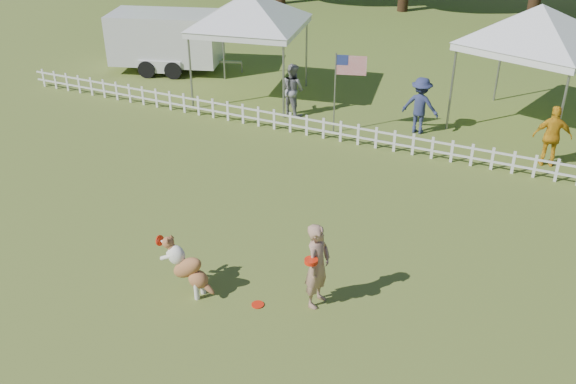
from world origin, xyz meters
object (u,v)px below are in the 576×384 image
object	(u,v)px
frisbee_on_turf	(258,305)
canopy_tent_right	(530,70)
spectator_a	(292,89)
canopy_tent_left	(251,47)
spectator_c	(552,136)
cargo_trailer	(166,41)
handler	(318,265)
dog	(188,268)
spectator_b	(420,105)
flag_pole	(335,94)

from	to	relation	value
frisbee_on_turf	canopy_tent_right	size ratio (longest dim) A/B	0.07
spectator_a	canopy_tent_left	bearing A→B (deg)	-4.66
frisbee_on_turf	canopy_tent_right	xyz separation A→B (m)	(3.10, 10.30, 1.68)
spectator_c	cargo_trailer	bearing A→B (deg)	-22.83
handler	cargo_trailer	distance (m)	14.01
handler	spectator_a	distance (m)	8.95
spectator_c	dog	bearing A→B (deg)	44.64
handler	canopy_tent_left	bearing A→B (deg)	38.27
canopy_tent_right	spectator_b	size ratio (longest dim) A/B	2.13
canopy_tent_right	flag_pole	bearing A→B (deg)	-134.47
dog	spectator_b	bearing A→B (deg)	82.03
handler	cargo_trailer	bearing A→B (deg)	49.13
spectator_b	canopy_tent_right	bearing A→B (deg)	-145.57
frisbee_on_turf	canopy_tent_right	bearing A→B (deg)	73.28
spectator_a	cargo_trailer	bearing A→B (deg)	0.23
spectator_b	canopy_tent_left	bearing A→B (deg)	-3.34
canopy_tent_left	canopy_tent_right	bearing A→B (deg)	-2.72
canopy_tent_right	flag_pole	size ratio (longest dim) A/B	1.49
canopy_tent_right	spectator_c	world-z (taller)	canopy_tent_right
dog	flag_pole	xyz separation A→B (m)	(-0.30, 7.85, 0.60)
canopy_tent_right	spectator_c	xyz separation A→B (m)	(0.95, -2.28, -0.91)
frisbee_on_turf	cargo_trailer	distance (m)	13.79
dog	canopy_tent_right	bearing A→B (deg)	71.03
cargo_trailer	dog	bearing A→B (deg)	-71.65
handler	canopy_tent_right	bearing A→B (deg)	-8.35
spectator_c	handler	bearing A→B (deg)	55.01
canopy_tent_left	canopy_tent_right	distance (m)	8.15
canopy_tent_left	spectator_a	bearing A→B (deg)	-34.06
dog	spectator_b	size ratio (longest dim) A/B	0.68
canopy_tent_left	spectator_a	world-z (taller)	canopy_tent_left
flag_pole	handler	bearing A→B (deg)	-86.86
flag_pole	spectator_c	bearing A→B (deg)	-12.43
handler	canopy_tent_left	distance (m)	10.56
handler	frisbee_on_turf	xyz separation A→B (m)	(-0.92, -0.51, -0.79)
dog	flag_pole	size ratio (longest dim) A/B	0.47
dog	flag_pole	distance (m)	7.88
spectator_b	dog	bearing A→B (deg)	80.51
canopy_tent_left	spectator_b	world-z (taller)	canopy_tent_left
frisbee_on_turf	cargo_trailer	size ratio (longest dim) A/B	0.05
canopy_tent_right	spectator_a	distance (m)	6.64
canopy_tent_right	flag_pole	world-z (taller)	canopy_tent_right
flag_pole	spectator_b	distance (m)	2.40
handler	flag_pole	world-z (taller)	flag_pole
dog	spectator_a	world-z (taller)	spectator_a
canopy_tent_right	cargo_trailer	size ratio (longest dim) A/B	0.73
spectator_c	spectator_a	bearing A→B (deg)	-15.74
cargo_trailer	flag_pole	world-z (taller)	flag_pole
frisbee_on_turf	flag_pole	xyz separation A→B (m)	(-1.59, 7.67, 1.13)
spectator_b	spectator_a	bearing A→B (deg)	5.95
handler	cargo_trailer	size ratio (longest dim) A/B	0.34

